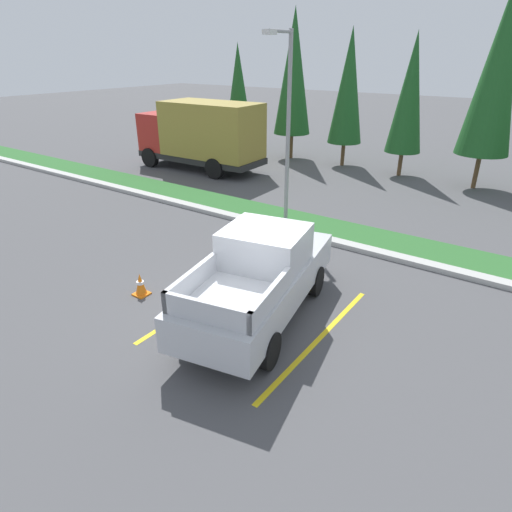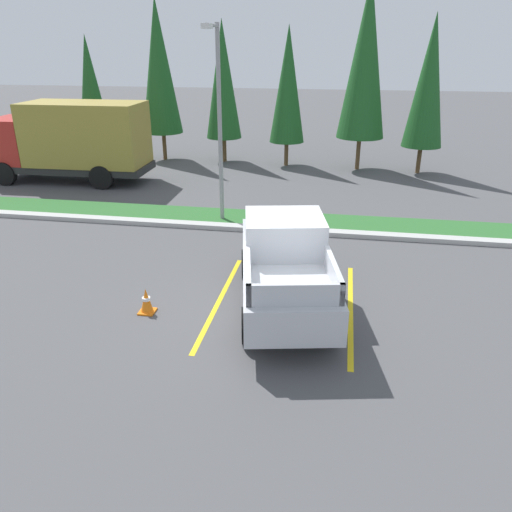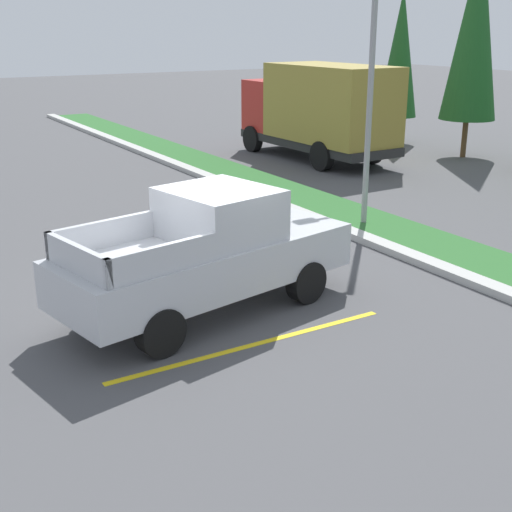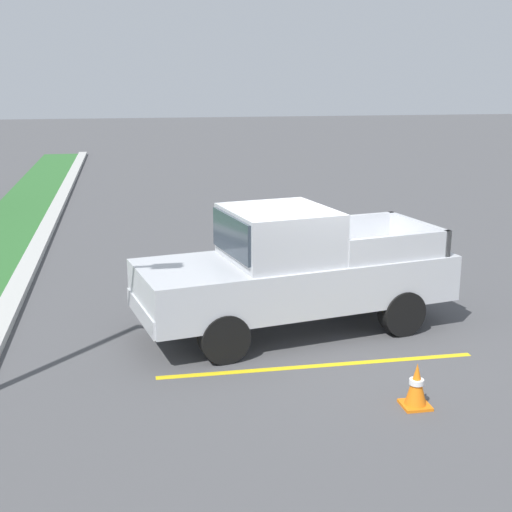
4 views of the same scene
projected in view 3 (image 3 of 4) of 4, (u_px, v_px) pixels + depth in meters
The scene contains 11 objects.
ground_plane at pixel (199, 310), 11.80m from camera, with size 120.00×120.00×0.00m, color #4C4C4F.
parking_line_near at pixel (170, 283), 13.01m from camera, with size 0.12×4.80×0.01m, color yellow.
parking_line_far at pixel (254, 345), 10.49m from camera, with size 0.12×4.80×0.01m, color yellow.
curb_strip at pixel (414, 258), 14.22m from camera, with size 56.00×0.40×0.15m, color #B2B2AD.
grass_median at pixel (452, 251), 14.77m from camera, with size 56.00×1.80×0.06m, color #2D662D.
pickup_truck_main at pixel (209, 253), 11.45m from camera, with size 2.88×5.49×2.10m.
cargo_truck_distant at pixel (319, 109), 24.47m from camera, with size 6.85×2.62×3.40m.
street_light at pixel (366, 71), 15.65m from camera, with size 0.24×1.49×6.27m.
cypress_tree_leftmost at pixel (400, 54), 27.52m from camera, with size 1.59×1.59×6.13m.
cypress_tree_left_inner at pixel (475, 28), 24.15m from camera, with size 2.02×2.02×7.78m.
traffic_cone at pixel (99, 255), 13.70m from camera, with size 0.36×0.36×0.60m.
Camera 3 is at (9.83, -4.78, 4.64)m, focal length 47.92 mm.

